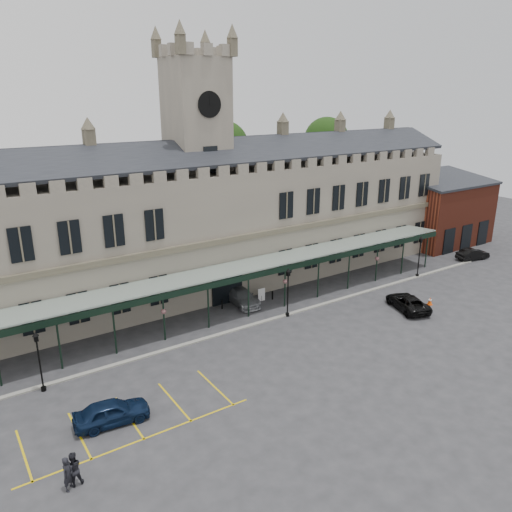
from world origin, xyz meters
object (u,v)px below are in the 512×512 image
traffic_cone (430,301)px  clock_tower (198,158)px  person_a (68,474)px  car_left_a (112,412)px  person_b (73,469)px  car_right_b (473,254)px  lamp_post_right (420,253)px  station_building (201,226)px  sign_board (262,295)px  car_van (407,302)px  car_taxi (241,296)px  lamp_post_left (39,356)px  lamp_post_mid (288,288)px

traffic_cone → clock_tower: bearing=134.2°
person_a → car_left_a: bearing=12.1°
clock_tower → person_b: clock_tower is taller
car_right_b → lamp_post_right: bearing=102.0°
station_building → clock_tower: bearing=90.0°
person_a → lamp_post_right: bearing=-21.8°
person_a → person_b: person_b is taller
person_b → sign_board: bearing=-145.7°
lamp_post_right → person_a: bearing=-164.9°
car_van → lamp_post_right: bearing=-128.6°
clock_tower → car_taxi: clock_tower is taller
station_building → person_b: (-18.23, -20.70, -5.53)m
lamp_post_left → sign_board: (20.68, 4.51, -1.96)m
lamp_post_right → person_a: (-39.18, -10.54, -1.78)m
person_a → car_right_b: bearing=-24.5°
clock_tower → car_right_b: bearing=-18.1°
car_right_b → person_a: bearing=112.6°
car_left_a → person_a: bearing=145.4°
sign_board → person_a: 25.88m
clock_tower → traffic_cone: clock_tower is taller
sign_board → person_a: (-21.46, -14.47, 0.32)m
lamp_post_left → car_taxi: size_ratio=0.87×
lamp_post_left → car_right_b: (48.73, 0.89, -1.90)m
sign_board → clock_tower: bearing=118.7°
person_a → person_b: (0.28, 0.19, 0.00)m
car_taxi → clock_tower: bearing=102.9°
lamp_post_mid → car_right_b: bearing=1.1°
person_a → traffic_cone: bearing=-28.7°
clock_tower → car_van: 23.77m
car_taxi → car_right_b: bearing=-4.4°
person_a → lamp_post_mid: bearing=-11.1°
sign_board → car_van: (10.05, -9.04, 0.07)m
station_building → person_b: size_ratio=31.90×
lamp_post_left → lamp_post_mid: (20.66, 0.38, 0.10)m
clock_tower → traffic_cone: 25.76m
station_building → car_right_b: 33.09m
lamp_post_right → car_van: lamp_post_right is taller
lamp_post_right → person_b: size_ratio=2.44×
person_a → lamp_post_left: bearing=48.6°
station_building → sign_board: station_building is taller
car_left_a → lamp_post_mid: bearing=-64.3°
car_taxi → person_a: 24.60m
sign_board → person_a: size_ratio=0.67×
clock_tower → car_right_b: size_ratio=6.00×
car_right_b → person_a: (-49.51, -10.86, 0.26)m
lamp_post_mid → car_left_a: 19.10m
car_left_a → car_taxi: 19.39m
clock_tower → lamp_post_mid: clock_tower is taller
lamp_post_mid → traffic_cone: size_ratio=6.15×
lamp_post_right → car_right_b: 10.53m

